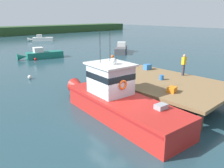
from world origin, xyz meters
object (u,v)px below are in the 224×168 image
crate_stack_near_edge (172,90)px  moored_boat_near_channel (41,39)px  moored_boat_off_the_point (42,55)px  crate_single_by_cleat (147,67)px  mooring_buoy_outer (35,59)px  main_fishing_boat (117,99)px  mooring_buoy_inshore (30,77)px  moored_boat_outer_mooring (121,49)px  deckhand_further_back (184,64)px  mooring_buoy_spare_mooring (112,57)px  bait_bucket (162,77)px

crate_stack_near_edge → moored_boat_near_channel: (12.12, 42.16, -0.87)m
crate_stack_near_edge → moored_boat_off_the_point: bearing=84.0°
crate_single_by_cleat → mooring_buoy_outer: bearing=99.0°
crate_stack_near_edge → main_fishing_boat: bearing=148.9°
mooring_buoy_inshore → moored_boat_outer_mooring: bearing=17.0°
crate_single_by_cleat → deckhand_further_back: (0.45, -3.08, 0.63)m
main_fishing_boat → moored_boat_outer_mooring: main_fishing_boat is taller
crate_single_by_cleat → mooring_buoy_outer: size_ratio=1.87×
crate_stack_near_edge → mooring_buoy_outer: size_ratio=1.87×
mooring_buoy_outer → mooring_buoy_inshore: (-4.31, -8.21, 0.02)m
main_fishing_boat → mooring_buoy_inshore: 11.12m
crate_single_by_cleat → crate_stack_near_edge: 5.89m
main_fishing_boat → crate_stack_near_edge: size_ratio=16.55×
moored_boat_near_channel → mooring_buoy_inshore: moored_boat_near_channel is taller
deckhand_further_back → moored_boat_outer_mooring: (9.94, 16.49, -1.52)m
moored_boat_off_the_point → mooring_buoy_outer: 1.53m
deckhand_further_back → crate_single_by_cleat: bearing=98.2°
main_fishing_boat → deckhand_further_back: bearing=-1.1°
crate_stack_near_edge → moored_boat_off_the_point: (2.27, 21.77, -0.84)m
deckhand_further_back → moored_boat_off_the_point: bearing=94.9°
moored_boat_off_the_point → mooring_buoy_spare_mooring: bearing=-42.2°
crate_single_by_cleat → moored_boat_outer_mooring: size_ratio=0.11×
moored_boat_outer_mooring → mooring_buoy_outer: moored_boat_outer_mooring is taller
mooring_buoy_outer → moored_boat_near_channel: bearing=62.2°
moored_boat_off_the_point → mooring_buoy_spare_mooring: size_ratio=14.21×
crate_single_by_cleat → mooring_buoy_spare_mooring: size_ratio=1.41×
moored_boat_off_the_point → mooring_buoy_outer: size_ratio=18.91×
moored_boat_outer_mooring → deckhand_further_back: bearing=-121.1°
bait_bucket → mooring_buoy_inshore: size_ratio=0.94×
bait_bucket → mooring_buoy_spare_mooring: (7.61, 13.28, -1.16)m
moored_boat_outer_mooring → mooring_buoy_spare_mooring: bearing=-148.3°
main_fishing_boat → deckhand_further_back: (6.90, -0.13, 1.05)m
bait_bucket → mooring_buoy_inshore: bearing=115.3°
mooring_buoy_outer → crate_stack_near_edge: bearing=-92.7°
main_fishing_boat → deckhand_further_back: size_ratio=6.09×
crate_single_by_cleat → moored_boat_outer_mooring: bearing=52.2°
crate_single_by_cleat → mooring_buoy_spare_mooring: (5.84, 10.60, -1.21)m
deckhand_further_back → mooring_buoy_spare_mooring: 14.82m
deckhand_further_back → moored_boat_off_the_point: size_ratio=0.27×
main_fishing_boat → moored_boat_outer_mooring: 23.48m
mooring_buoy_spare_mooring → mooring_buoy_inshore: bearing=-169.0°
deckhand_further_back → moored_boat_outer_mooring: size_ratio=0.29×
mooring_buoy_spare_mooring → mooring_buoy_inshore: 12.97m
main_fishing_boat → moored_boat_near_channel: bearing=69.6°
mooring_buoy_spare_mooring → deckhand_further_back: bearing=-111.5°
crate_stack_near_edge → mooring_buoy_inshore: crate_stack_near_edge is taller
main_fishing_boat → crate_single_by_cleat: (6.46, 2.95, 0.42)m
mooring_buoy_outer → crate_single_by_cleat: bearing=-81.0°
main_fishing_boat → bait_bucket: bearing=3.3°
mooring_buoy_spare_mooring → moored_boat_outer_mooring: bearing=31.7°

